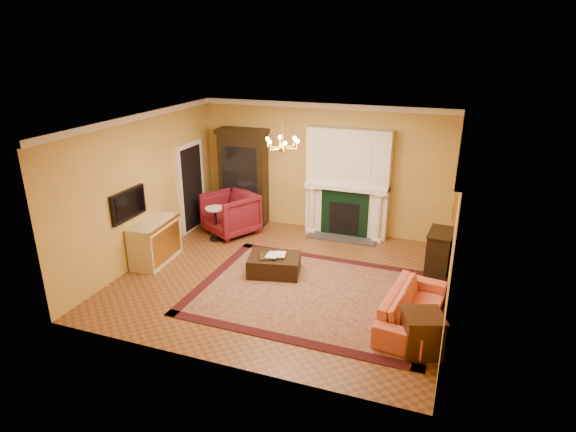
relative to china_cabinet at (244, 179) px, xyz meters
The scene contains 26 objects.
floor 3.36m from the china_cabinet, 52.03° to the right, with size 6.00×5.50×0.02m, color brown.
ceiling 3.68m from the china_cabinet, 52.03° to the right, with size 6.00×5.50×0.02m, color silver.
wall_back 2.00m from the china_cabinet, ahead, with size 6.00×0.02×3.00m, color gold.
wall_front 5.61m from the china_cabinet, 69.69° to the right, with size 6.00×0.02×3.00m, color gold.
wall_left 2.73m from the china_cabinet, 113.19° to the right, with size 0.02×5.50×3.00m, color gold.
wall_right 5.56m from the china_cabinet, 26.69° to the right, with size 0.02×5.50×3.00m, color gold.
fireplace 2.55m from the china_cabinet, ahead, with size 1.90×0.70×2.50m.
crown_molding 3.07m from the china_cabinet, 38.28° to the right, with size 6.00×5.50×0.12m.
doorway 1.29m from the china_cabinet, 142.00° to the right, with size 0.08×1.05×2.10m.
tv_panel 3.26m from the china_cabinet, 107.98° to the right, with size 0.09×0.95×0.58m.
gilt_mirror 5.06m from the china_cabinet, 12.51° to the right, with size 0.06×0.76×1.05m.
chandelier 3.49m from the china_cabinet, 52.03° to the right, with size 0.63×0.55×0.53m.
oriental_rug 4.08m from the china_cabinet, 46.93° to the right, with size 4.24×3.18×0.02m, color #410D13.
china_cabinet is the anchor object (origin of this frame).
wingback_armchair 0.98m from the china_cabinet, 90.45° to the right, with size 1.05×0.99×1.09m, color maroon.
pedestal_table 1.44m from the china_cabinet, 96.91° to the right, with size 0.44×0.44×0.78m.
commode 2.88m from the china_cabinet, 106.35° to the right, with size 0.56×1.18×0.88m, color beige.
coral_sofa 5.56m from the china_cabinet, 36.12° to the right, with size 1.94×0.57×0.76m, color #C96A3F.
end_table 6.18m from the china_cabinet, 40.46° to the right, with size 0.52×0.52×0.61m, color #381F0F.
console_table 4.92m from the china_cabinet, 14.15° to the right, with size 0.42×0.74×0.82m, color black.
leather_ottoman 3.09m from the china_cabinet, 54.18° to the right, with size 0.98×0.71×0.37m, color black.
ottoman_tray 3.03m from the china_cabinet, 55.48° to the right, with size 0.45×0.35×0.03m, color black.
book_a 2.98m from the china_cabinet, 56.88° to the right, with size 0.23×0.03×0.30m, color gray.
book_b 3.00m from the china_cabinet, 54.02° to the right, with size 0.21×0.02×0.29m, color gray.
topiary_left 1.88m from the china_cabinet, ahead, with size 0.17×0.17×0.45m.
topiary_right 3.23m from the china_cabinet, ahead, with size 0.15×0.15×0.40m.
Camera 1 is at (2.93, -7.75, 4.37)m, focal length 30.00 mm.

